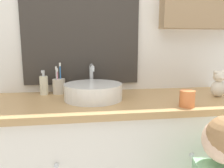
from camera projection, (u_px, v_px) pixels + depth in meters
The scene contains 7 objects.
wall_back at pixel (116, 27), 1.49m from camera, with size 3.20×0.18×2.50m.
vanity_counter at pixel (118, 166), 1.35m from camera, with size 1.49×0.55×0.85m.
sink_basin at pixel (94, 91), 1.27m from camera, with size 0.33×0.39×0.19m.
toothbrush_holder at pixel (59, 86), 1.41m from camera, with size 0.08×0.08×0.20m.
soap_dispenser at pixel (44, 85), 1.38m from camera, with size 0.05×0.05×0.16m.
teddy_bear at pixel (218, 84), 1.32m from camera, with size 0.09×0.08×0.16m.
drinking_cup at pixel (187, 99), 1.11m from camera, with size 0.08×0.08×0.08m, color orange.
Camera 1 is at (-0.22, -0.89, 1.16)m, focal length 35.00 mm.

